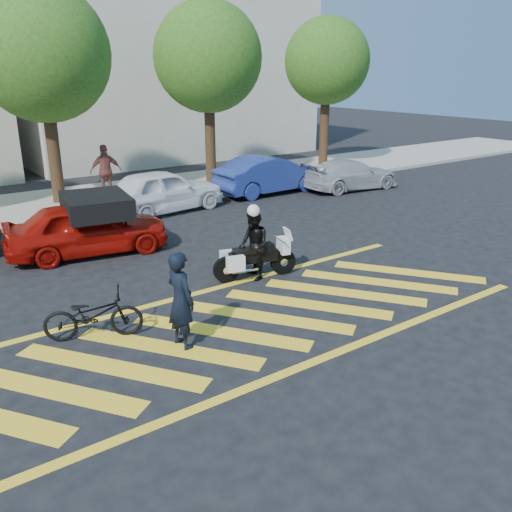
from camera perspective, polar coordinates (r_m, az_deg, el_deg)
ground at (r=10.82m, az=-1.07°, el=-7.13°), size 90.00×90.00×0.00m
sidewalk at (r=21.26m, az=-19.92°, el=5.21°), size 60.00×5.00×0.15m
crosswalk at (r=10.79m, az=-1.24°, el=-7.17°), size 12.33×4.00×0.01m
building_right at (r=32.41m, az=-9.78°, el=20.19°), size 16.00×8.00×11.00m
tree_center at (r=20.82m, az=-21.26°, el=18.82°), size 4.60×4.60×7.56m
tree_right at (r=23.43m, az=-4.87°, el=19.75°), size 4.40×4.40×7.41m
tree_far_right at (r=27.37m, az=7.57°, el=19.36°), size 4.00×4.00×7.10m
officer_bike at (r=9.73m, az=-7.93°, el=-4.62°), size 0.51×0.70×1.80m
bicycle at (r=10.52m, az=-16.77°, el=-5.95°), size 1.90×1.29×0.94m
police_motorcycle at (r=12.90m, az=-0.22°, el=-0.25°), size 2.06×0.91×0.92m
officer_moto at (r=12.78m, az=-0.26°, el=1.16°), size 0.82×0.95×1.68m
red_convertible at (r=15.25m, az=-17.33°, el=2.83°), size 4.46×2.36×1.45m
parked_mid_right at (r=19.21m, az=-9.82°, el=6.79°), size 4.63×2.31×1.52m
parked_right at (r=21.94m, az=1.41°, el=8.58°), size 4.59×1.62×1.51m
parked_far_right at (r=23.00m, az=9.93°, el=8.44°), size 4.41×2.19×1.23m
pedestrian_right at (r=21.27m, az=-15.52°, el=8.60°), size 1.23×0.69×1.97m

